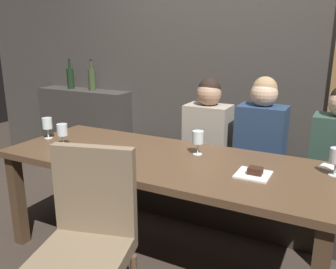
{
  "coord_description": "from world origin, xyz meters",
  "views": [
    {
      "loc": [
        1.06,
        -1.94,
        1.51
      ],
      "look_at": [
        -0.06,
        0.2,
        0.84
      ],
      "focal_mm": 37.76,
      "sensor_mm": 36.0,
      "label": 1
    }
  ],
  "objects_px": {
    "diner_bearded": "(261,130)",
    "wine_bottle_dark_red": "(70,78)",
    "banquette_bench": "(201,189)",
    "wine_glass_center_front": "(62,131)",
    "diner_redhead": "(208,126)",
    "wine_bottle_pale_label": "(92,79)",
    "wine_glass_end_right": "(47,124)",
    "wine_glass_far_left": "(198,138)",
    "dining_table": "(163,170)",
    "dessert_plate": "(254,173)",
    "chair_near_side": "(88,232)"
  },
  "relations": [
    {
      "from": "wine_bottle_dark_red",
      "to": "wine_bottle_pale_label",
      "type": "relative_size",
      "value": 1.0
    },
    {
      "from": "wine_glass_end_right",
      "to": "wine_bottle_pale_label",
      "type": "bearing_deg",
      "value": 111.48
    },
    {
      "from": "wine_bottle_pale_label",
      "to": "dessert_plate",
      "type": "xyz_separation_m",
      "value": [
        2.05,
        -1.09,
        -0.32
      ]
    },
    {
      "from": "diner_redhead",
      "to": "diner_bearded",
      "type": "xyz_separation_m",
      "value": [
        0.43,
        0.01,
        0.02
      ]
    },
    {
      "from": "banquette_bench",
      "to": "diner_redhead",
      "type": "distance_m",
      "value": 0.58
    },
    {
      "from": "banquette_bench",
      "to": "dessert_plate",
      "type": "relative_size",
      "value": 13.16
    },
    {
      "from": "diner_redhead",
      "to": "wine_bottle_dark_red",
      "type": "bearing_deg",
      "value": 169.01
    },
    {
      "from": "diner_redhead",
      "to": "wine_glass_far_left",
      "type": "distance_m",
      "value": 0.55
    },
    {
      "from": "wine_glass_center_front",
      "to": "dessert_plate",
      "type": "height_order",
      "value": "wine_glass_center_front"
    },
    {
      "from": "dining_table",
      "to": "wine_glass_center_front",
      "type": "distance_m",
      "value": 0.8
    },
    {
      "from": "wine_bottle_pale_label",
      "to": "wine_glass_center_front",
      "type": "distance_m",
      "value": 1.36
    },
    {
      "from": "wine_glass_far_left",
      "to": "dessert_plate",
      "type": "relative_size",
      "value": 0.86
    },
    {
      "from": "diner_redhead",
      "to": "wine_glass_end_right",
      "type": "relative_size",
      "value": 4.56
    },
    {
      "from": "wine_bottle_dark_red",
      "to": "wine_glass_far_left",
      "type": "height_order",
      "value": "wine_bottle_dark_red"
    },
    {
      "from": "dining_table",
      "to": "chair_near_side",
      "type": "height_order",
      "value": "chair_near_side"
    },
    {
      "from": "dessert_plate",
      "to": "diner_bearded",
      "type": "bearing_deg",
      "value": 100.42
    },
    {
      "from": "dining_table",
      "to": "wine_bottle_pale_label",
      "type": "xyz_separation_m",
      "value": [
        -1.43,
        1.05,
        0.42
      ]
    },
    {
      "from": "banquette_bench",
      "to": "diner_bearded",
      "type": "distance_m",
      "value": 0.76
    },
    {
      "from": "diner_bearded",
      "to": "wine_bottle_pale_label",
      "type": "relative_size",
      "value": 2.39
    },
    {
      "from": "diner_bearded",
      "to": "wine_bottle_dark_red",
      "type": "bearing_deg",
      "value": 171.34
    },
    {
      "from": "diner_bearded",
      "to": "dessert_plate",
      "type": "xyz_separation_m",
      "value": [
        0.13,
        -0.73,
        -0.06
      ]
    },
    {
      "from": "wine_bottle_dark_red",
      "to": "wine_glass_far_left",
      "type": "bearing_deg",
      "value": -24.59
    },
    {
      "from": "dining_table",
      "to": "diner_bearded",
      "type": "relative_size",
      "value": 2.82
    },
    {
      "from": "diner_bearded",
      "to": "wine_bottle_dark_red",
      "type": "relative_size",
      "value": 2.39
    },
    {
      "from": "banquette_bench",
      "to": "chair_near_side",
      "type": "distance_m",
      "value": 1.46
    },
    {
      "from": "dining_table",
      "to": "wine_glass_far_left",
      "type": "relative_size",
      "value": 13.41
    },
    {
      "from": "diner_redhead",
      "to": "wine_bottle_pale_label",
      "type": "relative_size",
      "value": 2.29
    },
    {
      "from": "dining_table",
      "to": "dessert_plate",
      "type": "height_order",
      "value": "dessert_plate"
    },
    {
      "from": "banquette_bench",
      "to": "wine_bottle_pale_label",
      "type": "relative_size",
      "value": 7.67
    },
    {
      "from": "wine_glass_center_front",
      "to": "wine_glass_far_left",
      "type": "relative_size",
      "value": 1.0
    },
    {
      "from": "wine_glass_center_front",
      "to": "dessert_plate",
      "type": "bearing_deg",
      "value": 3.28
    },
    {
      "from": "banquette_bench",
      "to": "dessert_plate",
      "type": "height_order",
      "value": "dessert_plate"
    },
    {
      "from": "wine_glass_end_right",
      "to": "wine_glass_center_front",
      "type": "height_order",
      "value": "same"
    },
    {
      "from": "wine_glass_end_right",
      "to": "dining_table",
      "type": "bearing_deg",
      "value": 0.99
    },
    {
      "from": "diner_bearded",
      "to": "wine_bottle_pale_label",
      "type": "distance_m",
      "value": 1.96
    },
    {
      "from": "chair_near_side",
      "to": "wine_glass_end_right",
      "type": "relative_size",
      "value": 5.98
    },
    {
      "from": "wine_bottle_dark_red",
      "to": "wine_bottle_pale_label",
      "type": "height_order",
      "value": "same"
    },
    {
      "from": "banquette_bench",
      "to": "wine_bottle_dark_red",
      "type": "distance_m",
      "value": 1.95
    },
    {
      "from": "chair_near_side",
      "to": "wine_bottle_pale_label",
      "type": "distance_m",
      "value": 2.31
    },
    {
      "from": "chair_near_side",
      "to": "wine_glass_center_front",
      "type": "distance_m",
      "value": 0.99
    },
    {
      "from": "diner_bearded",
      "to": "wine_glass_far_left",
      "type": "distance_m",
      "value": 0.61
    },
    {
      "from": "chair_near_side",
      "to": "diner_redhead",
      "type": "xyz_separation_m",
      "value": [
        0.09,
        1.41,
        0.24
      ]
    },
    {
      "from": "wine_bottle_pale_label",
      "to": "wine_glass_end_right",
      "type": "bearing_deg",
      "value": -68.52
    },
    {
      "from": "wine_bottle_pale_label",
      "to": "dessert_plate",
      "type": "relative_size",
      "value": 1.72
    },
    {
      "from": "banquette_bench",
      "to": "wine_glass_center_front",
      "type": "xyz_separation_m",
      "value": [
        -0.77,
        -0.81,
        0.62
      ]
    },
    {
      "from": "diner_bearded",
      "to": "wine_glass_far_left",
      "type": "xyz_separation_m",
      "value": [
        -0.3,
        -0.54,
        0.03
      ]
    },
    {
      "from": "dessert_plate",
      "to": "wine_glass_center_front",
      "type": "bearing_deg",
      "value": -176.72
    },
    {
      "from": "diner_redhead",
      "to": "wine_bottle_dark_red",
      "type": "height_order",
      "value": "wine_bottle_dark_red"
    },
    {
      "from": "diner_bearded",
      "to": "wine_glass_end_right",
      "type": "relative_size",
      "value": 4.75
    },
    {
      "from": "wine_bottle_dark_red",
      "to": "dining_table",
      "type": "bearing_deg",
      "value": -31.0
    }
  ]
}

